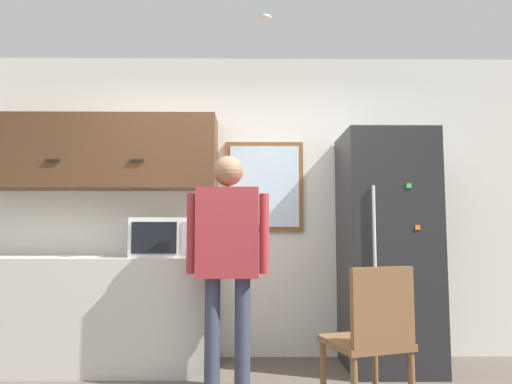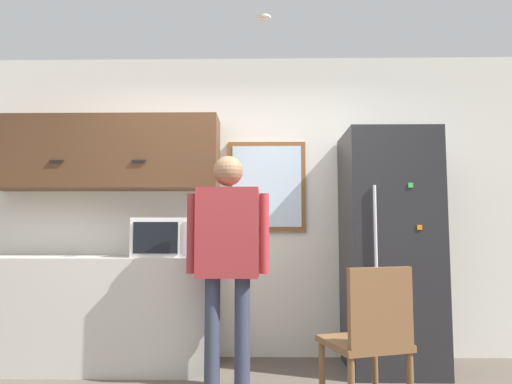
{
  "view_description": "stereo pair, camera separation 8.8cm",
  "coord_description": "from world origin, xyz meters",
  "px_view_note": "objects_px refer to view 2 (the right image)",
  "views": [
    {
      "loc": [
        0.08,
        -2.35,
        1.09
      ],
      "look_at": [
        0.12,
        0.97,
        1.38
      ],
      "focal_mm": 32.0,
      "sensor_mm": 36.0,
      "label": 1
    },
    {
      "loc": [
        0.17,
        -2.35,
        1.09
      ],
      "look_at": [
        0.12,
        0.97,
        1.38
      ],
      "focal_mm": 32.0,
      "sensor_mm": 36.0,
      "label": 2
    }
  ],
  "objects_px": {
    "refrigerator": "(389,249)",
    "chair": "(370,334)",
    "person": "(228,245)",
    "microwave": "(167,237)"
  },
  "relations": [
    {
      "from": "refrigerator",
      "to": "chair",
      "type": "bearing_deg",
      "value": -111.78
    },
    {
      "from": "person",
      "to": "refrigerator",
      "type": "xyz_separation_m",
      "value": [
        1.28,
        0.48,
        -0.05
      ]
    },
    {
      "from": "chair",
      "to": "microwave",
      "type": "bearing_deg",
      "value": -52.09
    },
    {
      "from": "person",
      "to": "refrigerator",
      "type": "bearing_deg",
      "value": 22.36
    },
    {
      "from": "person",
      "to": "chair",
      "type": "relative_size",
      "value": 1.85
    },
    {
      "from": "chair",
      "to": "person",
      "type": "bearing_deg",
      "value": -46.99
    },
    {
      "from": "person",
      "to": "chair",
      "type": "bearing_deg",
      "value": -27.44
    },
    {
      "from": "person",
      "to": "chair",
      "type": "height_order",
      "value": "person"
    },
    {
      "from": "chair",
      "to": "refrigerator",
      "type": "bearing_deg",
      "value": -129.62
    },
    {
      "from": "person",
      "to": "refrigerator",
      "type": "height_order",
      "value": "refrigerator"
    }
  ]
}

